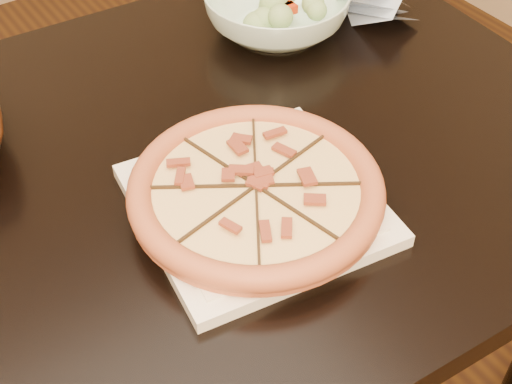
% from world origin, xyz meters
% --- Properties ---
extents(dining_table, '(1.34, 0.90, 0.75)m').
position_xyz_m(dining_table, '(0.19, 0.07, 0.64)').
color(dining_table, black).
rests_on(dining_table, floor).
extents(plate, '(0.31, 0.31, 0.02)m').
position_xyz_m(plate, '(0.28, -0.07, 0.76)').
color(plate, '#FAECCE').
rests_on(plate, dining_table).
extents(pizza, '(0.31, 0.31, 0.03)m').
position_xyz_m(pizza, '(0.28, -0.07, 0.78)').
color(pizza, '#B7552C').
rests_on(pizza, plate).
extents(salad_bowl, '(0.29, 0.29, 0.07)m').
position_xyz_m(salad_bowl, '(0.54, 0.26, 0.79)').
color(salad_bowl, '#D4F7DC').
rests_on(salad_bowl, dining_table).
extents(cling_film, '(0.18, 0.16, 0.05)m').
position_xyz_m(cling_film, '(0.71, 0.21, 0.78)').
color(cling_film, silver).
rests_on(cling_film, dining_table).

